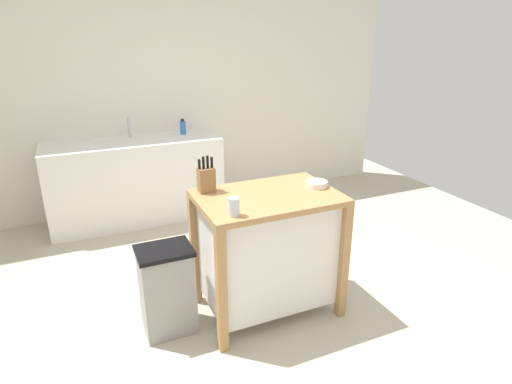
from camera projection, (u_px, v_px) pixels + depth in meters
name	position (u px, v px, depth m)	size (l,w,h in m)	color
ground_plane	(250.00, 329.00, 2.99)	(6.71, 6.71, 0.00)	#BCB29E
wall_back	(158.00, 93.00, 4.73)	(5.71, 0.10, 2.60)	silver
kitchen_island	(267.00, 247.00, 3.04)	(0.96, 0.65, 0.91)	#AD7F4C
knife_block	(206.00, 179.00, 2.93)	(0.11, 0.09, 0.25)	olive
bowl_stoneware_deep	(317.00, 184.00, 3.04)	(0.15, 0.15, 0.04)	silver
drinking_cup	(234.00, 207.00, 2.56)	(0.07, 0.07, 0.12)	silver
trash_bin	(167.00, 290.00, 2.88)	(0.36, 0.28, 0.63)	gray
sink_counter	(136.00, 181.00, 4.59)	(1.79, 0.60, 0.88)	white
sink_faucet	(129.00, 127.00, 4.51)	(0.02, 0.02, 0.22)	#B7BCC1
bottle_spray_cleaner	(183.00, 127.00, 4.69)	(0.06, 0.06, 0.17)	blue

